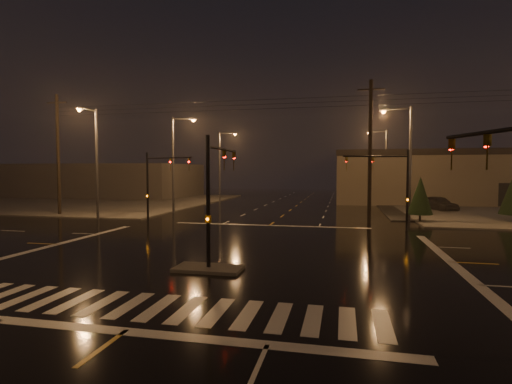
# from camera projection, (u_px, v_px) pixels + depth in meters

# --- Properties ---
(ground) EXTENTS (140.00, 140.00, 0.00)m
(ground) POSITION_uv_depth(u_px,v_px,m) (233.00, 252.00, 21.71)
(ground) COLOR black
(ground) RESTS_ON ground
(sidewalk_nw) EXTENTS (36.00, 36.00, 0.12)m
(sidewalk_nw) POSITION_uv_depth(u_px,v_px,m) (88.00, 201.00, 57.39)
(sidewalk_nw) COLOR #4A4742
(sidewalk_nw) RESTS_ON ground
(median_island) EXTENTS (3.00, 1.60, 0.15)m
(median_island) POSITION_uv_depth(u_px,v_px,m) (209.00, 268.00, 17.81)
(median_island) COLOR #4A4742
(median_island) RESTS_ON ground
(crosswalk) EXTENTS (15.00, 2.60, 0.01)m
(crosswalk) POSITION_uv_depth(u_px,v_px,m) (158.00, 307.00, 12.93)
(crosswalk) COLOR beige
(crosswalk) RESTS_ON ground
(stop_bar_near) EXTENTS (16.00, 0.50, 0.01)m
(stop_bar_near) POSITION_uv_depth(u_px,v_px,m) (125.00, 331.00, 10.98)
(stop_bar_near) COLOR beige
(stop_bar_near) RESTS_ON ground
(stop_bar_far) EXTENTS (16.00, 0.50, 0.01)m
(stop_bar_far) POSITION_uv_depth(u_px,v_px,m) (269.00, 225.00, 32.44)
(stop_bar_far) COLOR beige
(stop_bar_far) RESTS_ON ground
(commercial_block) EXTENTS (30.00, 18.00, 5.60)m
(commercial_block) POSITION_uv_depth(u_px,v_px,m) (106.00, 180.00, 70.02)
(commercial_block) COLOR #443F3C
(commercial_block) RESTS_ON ground
(signal_mast_median) EXTENTS (0.25, 4.59, 6.00)m
(signal_mast_median) POSITION_uv_depth(u_px,v_px,m) (215.00, 185.00, 18.52)
(signal_mast_median) COLOR black
(signal_mast_median) RESTS_ON ground
(signal_mast_ne) EXTENTS (4.84, 1.86, 6.00)m
(signal_mast_ne) POSITION_uv_depth(u_px,v_px,m) (394.00, 180.00, 29.37)
(signal_mast_ne) COLOR black
(signal_mast_ne) RESTS_ON ground
(signal_mast_nw) EXTENTS (4.84, 1.86, 6.00)m
(signal_mast_nw) POSITION_uv_depth(u_px,v_px,m) (156.00, 179.00, 33.43)
(signal_mast_nw) COLOR black
(signal_mast_nw) RESTS_ON ground
(streetlight_1) EXTENTS (2.77, 0.32, 10.00)m
(streetlight_1) POSITION_uv_depth(u_px,v_px,m) (176.00, 158.00, 41.36)
(streetlight_1) COLOR #38383A
(streetlight_1) RESTS_ON ground
(streetlight_2) EXTENTS (2.77, 0.32, 10.00)m
(streetlight_2) POSITION_uv_depth(u_px,v_px,m) (222.00, 161.00, 56.96)
(streetlight_2) COLOR #38383A
(streetlight_2) RESTS_ON ground
(streetlight_3) EXTENTS (2.77, 0.32, 10.00)m
(streetlight_3) POSITION_uv_depth(u_px,v_px,m) (407.00, 155.00, 34.62)
(streetlight_3) COLOR #38383A
(streetlight_3) RESTS_ON ground
(streetlight_4) EXTENTS (2.77, 0.32, 10.00)m
(streetlight_4) POSITION_uv_depth(u_px,v_px,m) (384.00, 161.00, 54.13)
(streetlight_4) COLOR #38383A
(streetlight_4) RESTS_ON ground
(streetlight_5) EXTENTS (0.32, 2.77, 10.00)m
(streetlight_5) POSITION_uv_depth(u_px,v_px,m) (94.00, 156.00, 35.74)
(streetlight_5) COLOR #38383A
(streetlight_5) RESTS_ON ground
(utility_pole_0) EXTENTS (2.20, 0.32, 12.00)m
(utility_pole_0) POSITION_uv_depth(u_px,v_px,m) (58.00, 154.00, 39.75)
(utility_pole_0) COLOR black
(utility_pole_0) RESTS_ON ground
(utility_pole_1) EXTENTS (2.20, 0.32, 12.00)m
(utility_pole_1) POSITION_uv_depth(u_px,v_px,m) (370.00, 151.00, 33.34)
(utility_pole_1) COLOR black
(utility_pole_1) RESTS_ON ground
(conifer_0) EXTENTS (2.08, 2.08, 3.95)m
(conifer_0) POSITION_uv_depth(u_px,v_px,m) (420.00, 195.00, 34.30)
(conifer_0) COLOR black
(conifer_0) RESTS_ON ground
(car_parked) EXTENTS (3.88, 5.26, 1.66)m
(car_parked) POSITION_uv_depth(u_px,v_px,m) (439.00, 203.00, 44.44)
(car_parked) COLOR black
(car_parked) RESTS_ON ground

